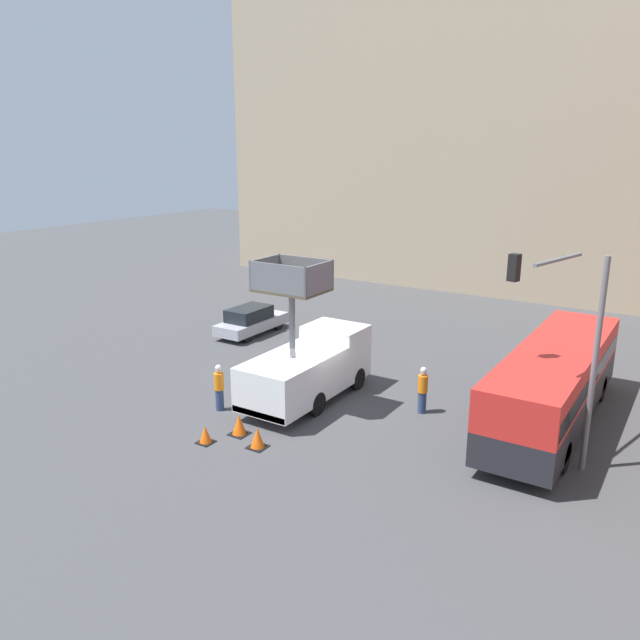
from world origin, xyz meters
The scene contains 11 objects.
ground_plane centered at (0.00, 0.00, 0.00)m, with size 120.00×120.00×0.00m, color #424244.
building_backdrop_far centered at (0.00, 26.70, 10.61)m, with size 44.00×10.00×21.22m.
utility_truck centered at (-0.63, 0.17, 1.48)m, with size 2.51×6.35×5.88m.
city_bus centered at (8.20, 3.05, 1.75)m, with size 2.59×11.06×2.97m.
traffic_light_pole centered at (8.89, 0.38, 4.55)m, with size 3.14×2.88×6.85m.
road_worker_near_truck centered at (-2.97, -2.55, 0.93)m, with size 0.38×0.38×1.86m.
road_worker_directing centered at (3.77, 1.45, 0.93)m, with size 0.38×0.38×1.85m.
traffic_cone_near_truck centered at (-0.95, -3.82, 0.35)m, with size 0.65×0.65×0.74m.
traffic_cone_mid_road centered at (0.23, -4.27, 0.34)m, with size 0.63×0.63×0.72m.
traffic_cone_far_side centered at (-1.51, -4.95, 0.30)m, with size 0.55×0.55×0.63m.
parked_car_curbside centered at (-8.38, 6.17, 0.76)m, with size 1.75×4.50×1.53m.
Camera 1 is at (12.42, -19.41, 9.88)m, focal length 35.00 mm.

